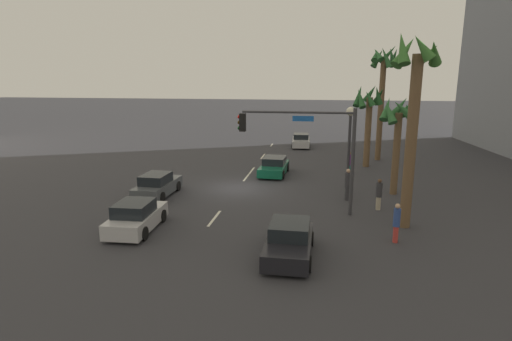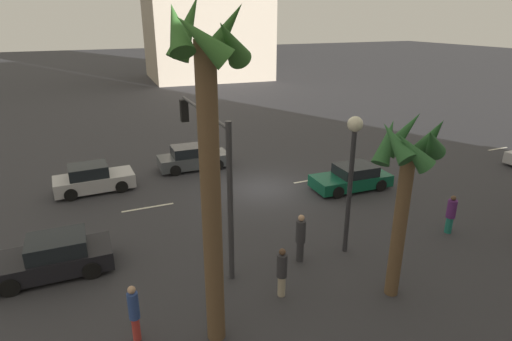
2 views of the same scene
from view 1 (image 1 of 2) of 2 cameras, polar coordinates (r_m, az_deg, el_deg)
ground_plane at (r=27.45m, az=-2.49°, el=-2.44°), size 220.00×220.00×0.00m
lane_stripe_0 at (r=44.84m, az=2.18°, el=3.53°), size 1.82×0.14×0.01m
lane_stripe_1 at (r=38.38m, az=0.96°, el=1.97°), size 2.49×0.14×0.01m
lane_stripe_2 at (r=32.53m, az=-0.59°, el=-0.00°), size 2.26×0.14×0.01m
lane_stripe_3 at (r=30.27m, az=-1.35°, el=-0.98°), size 2.15×0.14×0.01m
lane_stripe_4 at (r=21.78m, az=-5.77°, el=-6.58°), size 2.47×0.14×0.01m
car_0 at (r=17.18m, az=4.60°, el=-9.70°), size 4.09×1.93×1.40m
car_1 at (r=26.19m, az=-13.45°, el=-2.05°), size 4.21×1.85×1.44m
car_2 at (r=31.20m, az=2.50°, el=0.55°), size 4.27×2.06×1.30m
car_3 at (r=43.86m, az=6.22°, el=4.08°), size 4.13×2.02×1.36m
car_4 at (r=20.67m, az=-16.20°, el=-6.18°), size 4.04×2.00×1.46m
traffic_signal at (r=21.84m, az=7.48°, el=4.05°), size 0.32×6.20×5.66m
streetlamp at (r=26.54m, az=12.81°, el=5.21°), size 0.56×0.56×5.41m
pedestrian_0 at (r=31.90m, az=12.94°, el=1.05°), size 0.54×0.54×1.71m
pedestrian_1 at (r=23.79m, az=16.60°, el=-3.06°), size 0.49×0.49×1.76m
pedestrian_2 at (r=25.13m, az=12.54°, el=-1.79°), size 0.38×0.38×1.91m
pedestrian_3 at (r=19.37m, az=18.82°, el=-6.71°), size 0.41×0.41×1.80m
palm_tree_0 at (r=26.67m, az=18.98°, el=6.36°), size 2.12×2.35×6.11m
palm_tree_1 at (r=34.60m, az=15.26°, el=8.28°), size 2.21×2.69×6.67m
palm_tree_2 at (r=20.61m, az=20.94°, el=9.22°), size 2.27×2.35×9.25m
palm_tree_3 at (r=37.76m, az=17.15°, el=12.27°), size 2.55×2.44×9.95m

